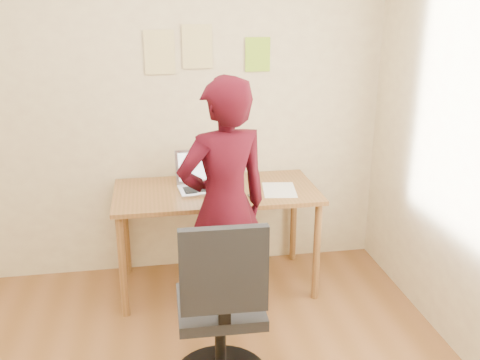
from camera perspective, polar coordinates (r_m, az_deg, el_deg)
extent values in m
cube|color=beige|center=(3.90, -10.17, 8.98)|extent=(3.50, 0.04, 2.70)
cube|color=brown|center=(3.71, -2.58, -1.26)|extent=(1.40, 0.70, 0.03)
cylinder|color=brown|center=(3.57, -12.41, -9.07)|extent=(0.05, 0.05, 0.71)
cylinder|color=brown|center=(3.72, 8.18, -7.60)|extent=(0.05, 0.05, 0.71)
cylinder|color=brown|center=(4.11, -12.11, -5.19)|extent=(0.05, 0.05, 0.71)
cylinder|color=brown|center=(4.24, 5.74, -4.07)|extent=(0.05, 0.05, 0.71)
cube|color=#BABAC2|center=(3.69, -3.81, -1.01)|extent=(0.37, 0.27, 0.02)
cube|color=black|center=(3.69, -3.81, -0.88)|extent=(0.30, 0.16, 0.00)
cube|color=#BABAC2|center=(3.79, -4.30, 1.52)|extent=(0.35, 0.10, 0.24)
cube|color=white|center=(3.79, -4.30, 1.52)|extent=(0.31, 0.08, 0.19)
cube|color=white|center=(3.71, 4.21, -1.06)|extent=(0.26, 0.34, 0.00)
cube|color=black|center=(3.54, 1.48, -1.90)|extent=(0.06, 0.12, 0.01)
cube|color=#3F4C59|center=(3.54, 1.48, -1.83)|extent=(0.05, 0.10, 0.00)
cube|color=#D6C480|center=(3.83, -8.58, 13.33)|extent=(0.21, 0.00, 0.30)
cube|color=#D6C480|center=(3.85, -4.58, 14.01)|extent=(0.21, 0.00, 0.30)
cube|color=#8EC32C|center=(3.91, 1.90, 13.23)|extent=(0.18, 0.00, 0.24)
cube|color=black|center=(2.89, -2.16, -13.28)|extent=(0.45, 0.45, 0.06)
cube|color=black|center=(2.55, -1.72, -9.65)|extent=(0.42, 0.06, 0.44)
cube|color=black|center=(2.67, -1.69, -13.88)|extent=(0.06, 0.04, 0.12)
cylinder|color=black|center=(3.02, -2.10, -17.16)|extent=(0.06, 0.06, 0.44)
imported|color=#3A0712|center=(3.22, -1.69, -3.00)|extent=(0.67, 0.53, 1.60)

